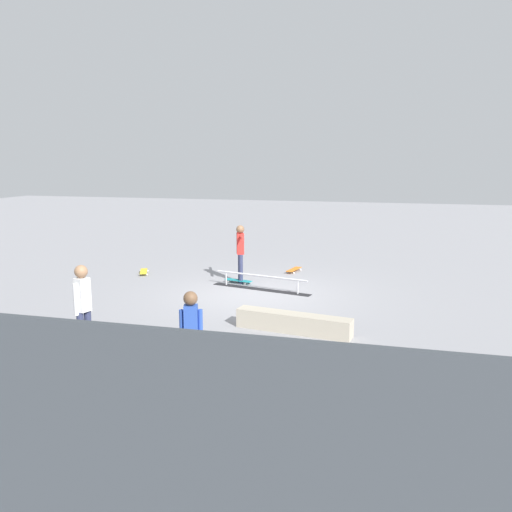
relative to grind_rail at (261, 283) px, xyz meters
name	(u,v)px	position (x,y,z in m)	size (l,w,h in m)	color
ground_plane	(255,294)	(0.03, 0.46, -0.17)	(60.00, 60.00, 0.00)	gray
grind_rail	(261,283)	(0.00, 0.00, 0.00)	(2.82, 0.89, 0.40)	black
skate_ledge	(293,323)	(-1.49, 3.24, 0.02)	(2.38, 0.36, 0.39)	#B2A893
skater_main	(240,250)	(0.74, -0.60, 0.77)	(0.56, 1.24, 1.63)	#2D3351
skateboard_main	(238,281)	(0.78, -0.56, -0.10)	(0.82, 0.39, 0.09)	teal
bystander_white_shirt	(83,306)	(1.81, 5.48, 0.76)	(0.24, 0.38, 1.65)	#2D3351
bystander_blue_shirt	(191,335)	(-0.51, 6.30, 0.70)	(0.35, 0.23, 1.54)	black
loose_skateboard_yellow	(144,271)	(3.91, -1.01, -0.10)	(0.51, 0.81, 0.09)	yellow
loose_skateboard_natural	(13,324)	(4.20, 4.39, -0.10)	(0.47, 0.82, 0.09)	tan
loose_skateboard_orange	(294,269)	(-0.45, -2.43, -0.10)	(0.38, 0.82, 0.09)	orange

